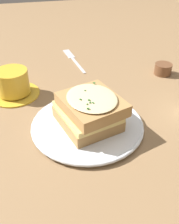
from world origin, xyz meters
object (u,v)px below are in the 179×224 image
at_px(dinner_plate, 90,125).
at_px(sandwich, 90,110).
at_px(fork, 72,58).
at_px(teacup_with_saucer, 13,84).
at_px(condiment_pot, 163,69).

xyz_separation_m(dinner_plate, sandwich, (-0.00, -0.00, 0.04)).
bearing_deg(fork, sandwich, -102.45).
distance_m(dinner_plate, teacup_with_saucer, 0.24).
distance_m(dinner_plate, sandwich, 0.04).
distance_m(sandwich, condiment_pot, 0.34).
height_order(dinner_plate, condiment_pot, condiment_pot).
height_order(dinner_plate, sandwich, sandwich).
bearing_deg(teacup_with_saucer, fork, -62.89).
bearing_deg(teacup_with_saucer, dinner_plate, -156.70).
bearing_deg(dinner_plate, sandwich, -129.46).
xyz_separation_m(sandwich, fork, (0.38, -0.02, -0.05)).
distance_m(dinner_plate, fork, 0.38).
relative_size(sandwich, teacup_with_saucer, 1.14).
xyz_separation_m(sandwich, condiment_pot, (0.20, -0.27, -0.03)).
bearing_deg(condiment_pot, teacup_with_saucer, 92.72).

